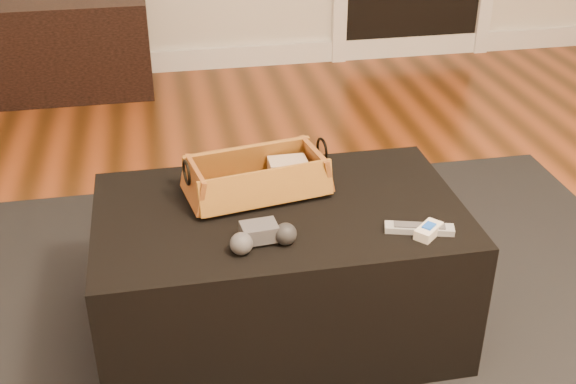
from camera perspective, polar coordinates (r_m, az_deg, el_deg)
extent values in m
cube|color=white|center=(4.27, -7.36, 10.35)|extent=(5.00, 0.04, 0.12)
cube|color=black|center=(4.04, -20.08, 10.59)|extent=(1.27, 0.45, 0.50)
cube|color=black|center=(2.17, -0.38, -11.69)|extent=(2.60, 2.00, 0.01)
cube|color=black|center=(2.08, -0.65, -6.30)|extent=(1.00, 0.60, 0.42)
cube|color=black|center=(2.00, -2.87, 0.21)|extent=(0.21, 0.10, 0.02)
cube|color=tan|center=(2.07, -0.01, 1.82)|extent=(0.11, 0.07, 0.06)
cube|color=#A46B25|center=(2.03, -2.46, 0.05)|extent=(0.37, 0.22, 0.01)
cube|color=#8F5F20|center=(2.08, -3.26, 2.51)|extent=(0.38, 0.10, 0.10)
cube|color=#AC7926|center=(1.93, -1.67, 0.33)|extent=(0.38, 0.10, 0.10)
cube|color=#A15E24|center=(2.06, 2.29, 2.30)|extent=(0.07, 0.19, 0.10)
cube|color=brown|center=(1.96, -7.52, 0.57)|extent=(0.07, 0.19, 0.10)
torus|color=black|center=(2.05, 2.70, 3.36)|extent=(0.02, 0.07, 0.07)
torus|color=black|center=(1.94, -8.02, 1.52)|extent=(0.02, 0.07, 0.07)
cube|color=#3E3D41|center=(1.81, -2.29, -3.15)|extent=(0.10, 0.07, 0.04)
sphere|color=#3D3D40|center=(1.77, -3.71, -4.10)|extent=(0.07, 0.07, 0.06)
sphere|color=black|center=(1.80, -0.20, -3.34)|extent=(0.07, 0.07, 0.06)
cube|color=#A6A8AE|center=(1.89, 10.33, -2.86)|extent=(0.18, 0.09, 0.02)
cube|color=#3F3F42|center=(1.88, 10.36, -2.60)|extent=(0.13, 0.06, 0.00)
cube|color=beige|center=(1.87, 11.04, -3.03)|extent=(0.09, 0.09, 0.03)
cube|color=blue|center=(1.87, 11.08, -2.64)|extent=(0.04, 0.04, 0.01)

